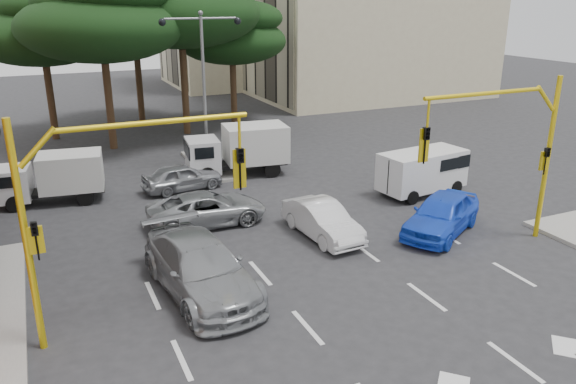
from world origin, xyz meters
The scene contains 18 objects.
ground centered at (0.00, 0.00, 0.00)m, with size 120.00×120.00×0.00m, color #28282B.
median_strip centered at (0.00, 16.00, 0.07)m, with size 1.40×6.00×0.15m, color gray.
pine_left_near centered at (-3.94, 21.96, 7.60)m, with size 9.15×9.15×10.23m.
pine_center centered at (1.06, 23.96, 8.30)m, with size 9.98×9.98×11.16m.
pine_left_far centered at (-6.94, 25.96, 6.91)m, with size 8.32×8.32×9.30m.
pine_right centered at (5.06, 25.96, 6.22)m, with size 7.49×7.49×8.37m.
pine_back centered at (-0.94, 28.96, 7.60)m, with size 9.15×9.15×10.23m.
signal_mast_right centered at (6.80, 1.99, 3.88)m, with size 5.79×0.37×6.00m.
signal_mast_left centered at (-6.80, 1.99, 3.88)m, with size 5.79×0.37×6.00m.
street_lamp_center centered at (0.00, 16.00, 5.43)m, with size 4.16×0.36×7.77m.
car_white_hatch centered at (1.24, 5.32, 0.66)m, with size 1.40×4.00×1.32m, color silver.
car_blue_compact centered at (5.52, 3.75, 0.76)m, with size 1.80×4.48×1.53m, color blue.
car_silver_wagon centered at (-4.07, 3.13, 0.82)m, with size 2.29×5.64×1.64m, color gray.
car_silver_cross_a centered at (-2.32, 8.29, 0.65)m, with size 2.15×4.66×1.30m, color #95999C.
car_silver_cross_b centered at (-2.17, 12.79, 0.63)m, with size 1.49×3.70×1.26m, color gray.
van_white centered at (7.65, 7.79, 1.01)m, with size 1.83×4.04×2.02m, color silver, non-canonical shape.
box_truck_a centered at (-7.70, 13.47, 1.08)m, with size 1.84×4.39×2.16m, color silver, non-canonical shape.
box_truck_b centered at (1.00, 13.96, 1.25)m, with size 2.13×5.07×2.50m, color silver, non-canonical shape.
Camera 1 is at (-7.97, -11.85, 8.55)m, focal length 35.00 mm.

